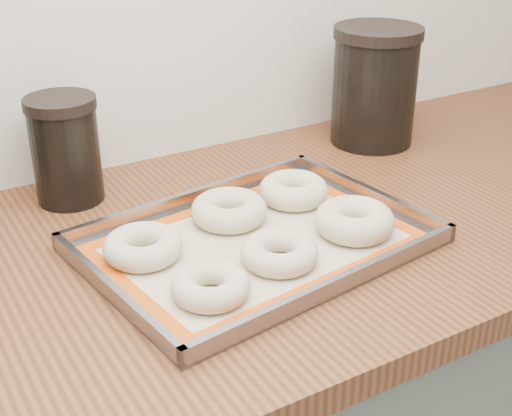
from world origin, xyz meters
TOP-DOWN VIEW (x-y plane):
  - countertop at (0.00, 1.68)m, footprint 3.06×0.68m
  - baking_tray at (-0.01, 1.63)m, footprint 0.50×0.39m
  - baking_mat at (-0.01, 1.63)m, footprint 0.45×0.34m
  - bagel_front_left at (-0.13, 1.54)m, footprint 0.13×0.13m
  - bagel_front_mid at (-0.01, 1.57)m, footprint 0.11×0.11m
  - bagel_front_right at (0.12, 1.58)m, footprint 0.14×0.14m
  - bagel_back_left at (-0.16, 1.67)m, footprint 0.12×0.12m
  - bagel_back_mid at (-0.01, 1.71)m, footprint 0.14×0.14m
  - bagel_back_right at (0.11, 1.71)m, footprint 0.11×0.11m
  - canister_mid at (-0.19, 1.91)m, footprint 0.11×0.11m
  - canister_right at (0.38, 1.87)m, footprint 0.16×0.16m

SIDE VIEW (x-z plane):
  - countertop at x=0.00m, z-range 0.86..0.90m
  - baking_mat at x=-0.01m, z-range 0.90..0.91m
  - baking_tray at x=-0.01m, z-range 0.89..0.92m
  - bagel_front_left at x=-0.13m, z-range 0.90..0.94m
  - bagel_front_mid at x=-0.01m, z-range 0.90..0.94m
  - bagel_back_left at x=-0.16m, z-range 0.90..0.94m
  - bagel_back_mid at x=-0.01m, z-range 0.90..0.94m
  - bagel_back_right at x=0.11m, z-range 0.90..0.94m
  - bagel_front_right at x=0.12m, z-range 0.90..0.95m
  - canister_mid at x=-0.19m, z-range 0.90..1.07m
  - canister_right at x=0.38m, z-range 0.90..1.12m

